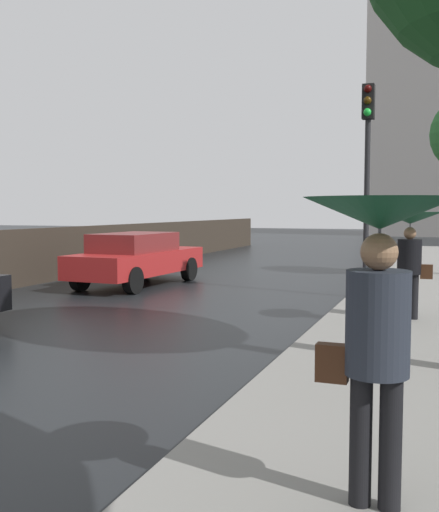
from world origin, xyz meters
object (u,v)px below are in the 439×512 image
object	(u,v)px
pedestrian_with_umbrella_far	(410,236)
traffic_light	(367,150)
pedestrian_with_umbrella_near	(378,276)
car_red_near_kerb	(137,258)

from	to	relation	value
pedestrian_with_umbrella_far	traffic_light	bearing A→B (deg)	107.29
pedestrian_with_umbrella_near	traffic_light	world-z (taller)	traffic_light
car_red_near_kerb	pedestrian_with_umbrella_near	xyz separation A→B (m)	(7.16, -10.38, 0.86)
car_red_near_kerb	pedestrian_with_umbrella_far	xyz separation A→B (m)	(6.98, -3.45, 0.81)
pedestrian_with_umbrella_near	pedestrian_with_umbrella_far	bearing A→B (deg)	-87.76
traffic_light	pedestrian_with_umbrella_near	bearing A→B (deg)	-82.79
pedestrian_with_umbrella_far	pedestrian_with_umbrella_near	bearing A→B (deg)	-90.46
pedestrian_with_umbrella_far	traffic_light	xyz separation A→B (m)	(-1.11, 3.18, 1.75)
car_red_near_kerb	traffic_light	xyz separation A→B (m)	(5.88, -0.27, 2.57)
car_red_near_kerb	pedestrian_with_umbrella_far	world-z (taller)	pedestrian_with_umbrella_far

